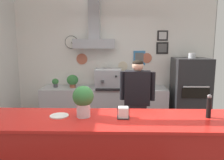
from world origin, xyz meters
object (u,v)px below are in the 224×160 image
potted_sage (139,81)px  basil_vase (83,100)px  pepper_grinder (209,106)px  shop_worker (137,105)px  potted_rosemary (55,82)px  napkin_holder (123,113)px  condiment_plate (59,116)px  espresso_machine (108,79)px  pizza_oven (190,95)px  potted_basil (73,80)px

potted_sage → basil_vase: (-0.82, -2.46, 0.21)m
basil_vase → pepper_grinder: size_ratio=1.33×
shop_worker → potted_sage: bearing=-90.7°
shop_worker → potted_sage: 1.23m
potted_rosemary → basil_vase: bearing=-68.3°
napkin_holder → condiment_plate: (-0.70, 0.03, -0.05)m
napkin_holder → espresso_machine: bearing=96.0°
shop_worker → potted_sage: shop_worker is taller
espresso_machine → condiment_plate: espresso_machine is taller
napkin_holder → potted_sage: bearing=81.1°
pizza_oven → espresso_machine: pizza_oven is taller
potted_basil → shop_worker: bearing=-43.0°
napkin_holder → pepper_grinder: 0.91m
pizza_oven → napkin_holder: pizza_oven is taller
potted_basil → potted_rosemary: bearing=179.2°
shop_worker → potted_basil: size_ratio=5.75×
potted_rosemary → pepper_grinder: bearing=-46.7°
potted_sage → pepper_grinder: pepper_grinder is taller
espresso_machine → potted_rosemary: bearing=178.1°
pepper_grinder → potted_basil: bearing=128.4°
potted_basil → pepper_grinder: pepper_grinder is taller
potted_sage → basil_vase: basil_vase is taller
potted_sage → condiment_plate: potted_sage is taller
espresso_machine → condiment_plate: size_ratio=2.73×
basil_vase → napkin_holder: basil_vase is taller
potted_sage → pepper_grinder: (0.52, -2.46, 0.15)m
potted_rosemary → pizza_oven: bearing=-3.9°
pepper_grinder → condiment_plate: bearing=179.8°
potted_sage → potted_rosemary: bearing=179.9°
espresso_machine → potted_sage: size_ratio=2.11×
pizza_oven → potted_sage: bearing=169.7°
pizza_oven → pepper_grinder: bearing=-103.1°
espresso_machine → potted_rosemary: size_ratio=2.91×
shop_worker → potted_sage: size_ratio=5.99×
pizza_oven → napkin_holder: 2.73m
espresso_machine → condiment_plate: 2.46m
potted_rosemary → potted_basil: 0.38m
pizza_oven → pepper_grinder: pizza_oven is taller
potted_basil → napkin_holder: bearing=-67.4°
napkin_holder → shop_worker: bearing=78.5°
napkin_holder → condiment_plate: 0.70m
espresso_machine → potted_sage: bearing=3.2°
shop_worker → napkin_holder: shop_worker is taller
espresso_machine → napkin_holder: 2.47m
shop_worker → condiment_plate: bearing=57.9°
condiment_plate → napkin_holder: bearing=-2.7°
potted_rosemary → basil_vase: (0.98, -2.47, 0.25)m
condiment_plate → shop_worker: bearing=52.5°
shop_worker → potted_rosemary: size_ratio=8.25×
espresso_machine → potted_basil: (-0.78, 0.03, -0.05)m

